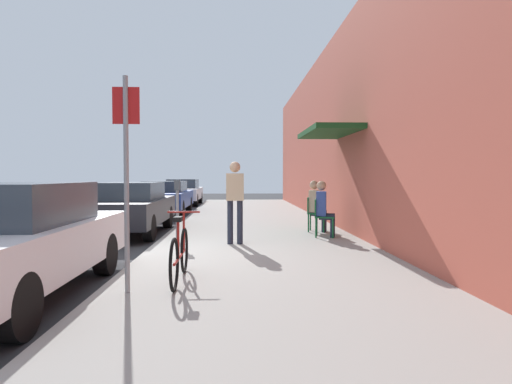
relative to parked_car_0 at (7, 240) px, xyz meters
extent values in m
plane|color=#2D2D30|center=(1.10, 2.54, -0.74)|extent=(60.00, 60.00, 0.00)
cube|color=#9E9B93|center=(3.35, 4.54, -0.68)|extent=(4.50, 32.00, 0.12)
cube|color=#BC5442|center=(5.75, 4.54, 2.03)|extent=(0.30, 32.00, 5.54)
cube|color=#19471E|center=(5.05, 5.11, 1.86)|extent=(1.10, 2.80, 0.12)
cube|color=silver|center=(0.00, -0.04, -0.12)|extent=(1.80, 4.40, 0.61)
cube|color=#333D47|center=(0.00, 0.11, 0.44)|extent=(1.48, 2.11, 0.51)
cylinder|color=black|center=(0.79, 1.33, -0.42)|extent=(0.22, 0.64, 0.64)
cylinder|color=black|center=(-0.79, 1.33, -0.42)|extent=(0.22, 0.64, 0.64)
cylinder|color=black|center=(0.79, -1.40, -0.42)|extent=(0.22, 0.64, 0.64)
cube|color=black|center=(0.00, 6.12, -0.12)|extent=(1.80, 4.40, 0.60)
cube|color=#333D47|center=(0.00, 6.27, 0.40)|extent=(1.48, 2.11, 0.44)
cylinder|color=black|center=(0.79, 7.48, -0.42)|extent=(0.22, 0.64, 0.64)
cylinder|color=black|center=(-0.79, 7.48, -0.42)|extent=(0.22, 0.64, 0.64)
cylinder|color=black|center=(0.79, 4.75, -0.42)|extent=(0.22, 0.64, 0.64)
cylinder|color=black|center=(-0.79, 4.75, -0.42)|extent=(0.22, 0.64, 0.64)
cube|color=navy|center=(0.00, 11.90, -0.13)|extent=(1.80, 4.40, 0.58)
cube|color=#333D47|center=(0.00, 12.05, 0.37)|extent=(1.48, 2.11, 0.42)
cylinder|color=black|center=(0.79, 13.26, -0.42)|extent=(0.22, 0.64, 0.64)
cylinder|color=black|center=(-0.79, 13.26, -0.42)|extent=(0.22, 0.64, 0.64)
cylinder|color=black|center=(0.79, 10.53, -0.42)|extent=(0.22, 0.64, 0.64)
cylinder|color=black|center=(-0.79, 10.53, -0.42)|extent=(0.22, 0.64, 0.64)
cube|color=silver|center=(0.00, 17.74, -0.13)|extent=(1.80, 4.40, 0.57)
cube|color=#333D47|center=(0.00, 17.89, 0.39)|extent=(1.48, 2.11, 0.46)
cylinder|color=black|center=(0.79, 19.10, -0.42)|extent=(0.22, 0.64, 0.64)
cylinder|color=black|center=(-0.79, 19.10, -0.42)|extent=(0.22, 0.64, 0.64)
cylinder|color=black|center=(0.79, 16.38, -0.42)|extent=(0.22, 0.64, 0.64)
cylinder|color=black|center=(-0.79, 16.38, -0.42)|extent=(0.22, 0.64, 0.64)
cylinder|color=slate|center=(1.55, 3.97, -0.07)|extent=(0.07, 0.07, 1.10)
cube|color=#383D42|center=(1.55, 3.97, 0.59)|extent=(0.12, 0.10, 0.22)
cylinder|color=gray|center=(1.50, -0.17, 0.68)|extent=(0.06, 0.06, 2.60)
cube|color=red|center=(1.50, -0.15, 1.63)|extent=(0.32, 0.02, 0.44)
torus|color=black|center=(2.06, 0.87, -0.29)|extent=(0.04, 0.66, 0.66)
torus|color=black|center=(2.06, -0.18, -0.29)|extent=(0.04, 0.66, 0.66)
cylinder|color=maroon|center=(2.06, 0.35, -0.29)|extent=(0.04, 1.05, 0.04)
cylinder|color=maroon|center=(2.06, 0.20, -0.04)|extent=(0.04, 0.04, 0.50)
cube|color=black|center=(2.06, 0.20, 0.23)|extent=(0.10, 0.20, 0.06)
cylinder|color=maroon|center=(2.06, 0.82, -0.01)|extent=(0.03, 0.03, 0.56)
cylinder|color=maroon|center=(2.06, 0.82, 0.27)|extent=(0.46, 0.03, 0.03)
cylinder|color=#14592D|center=(5.09, 4.64, -0.39)|extent=(0.04, 0.04, 0.45)
cylinder|color=#14592D|center=(5.00, 4.27, -0.39)|extent=(0.04, 0.04, 0.45)
cylinder|color=#14592D|center=(4.72, 4.73, -0.39)|extent=(0.04, 0.04, 0.45)
cylinder|color=#14592D|center=(4.63, 4.36, -0.39)|extent=(0.04, 0.04, 0.45)
cube|color=#14592D|center=(4.86, 4.50, -0.15)|extent=(0.53, 0.53, 0.03)
cube|color=#14592D|center=(4.66, 4.55, 0.05)|extent=(0.13, 0.43, 0.40)
cylinder|color=#232838|center=(5.05, 4.55, -0.38)|extent=(0.11, 0.11, 0.47)
cylinder|color=#232838|center=(4.93, 4.58, -0.15)|extent=(0.38, 0.22, 0.14)
cylinder|color=#232838|center=(5.01, 4.36, -0.38)|extent=(0.11, 0.11, 0.47)
cylinder|color=#232838|center=(4.88, 4.39, -0.15)|extent=(0.38, 0.22, 0.14)
cube|color=#334C99|center=(4.78, 4.52, 0.15)|extent=(0.30, 0.40, 0.56)
sphere|color=tan|center=(4.78, 4.52, 0.56)|extent=(0.22, 0.22, 0.22)
cylinder|color=#14592D|center=(5.09, 5.60, -0.39)|extent=(0.04, 0.04, 0.45)
cylinder|color=#14592D|center=(4.98, 5.23, -0.39)|extent=(0.04, 0.04, 0.45)
cylinder|color=#14592D|center=(4.73, 5.71, -0.39)|extent=(0.04, 0.04, 0.45)
cylinder|color=#14592D|center=(4.62, 5.34, -0.39)|extent=(0.04, 0.04, 0.45)
cube|color=#14592D|center=(4.86, 5.47, -0.15)|extent=(0.55, 0.55, 0.03)
cube|color=#14592D|center=(4.66, 5.53, 0.05)|extent=(0.16, 0.43, 0.40)
cylinder|color=#232838|center=(5.06, 5.51, -0.38)|extent=(0.11, 0.11, 0.47)
cylinder|color=#232838|center=(4.93, 5.55, -0.15)|extent=(0.39, 0.24, 0.14)
cylinder|color=#232838|center=(5.00, 5.32, -0.38)|extent=(0.11, 0.11, 0.47)
cylinder|color=#232838|center=(4.88, 5.36, -0.15)|extent=(0.39, 0.24, 0.14)
cube|color=#CCB28C|center=(4.78, 5.49, 0.15)|extent=(0.31, 0.41, 0.56)
sphere|color=tan|center=(4.78, 5.49, 0.56)|extent=(0.22, 0.22, 0.22)
cylinder|color=#232838|center=(2.69, 3.53, -0.17)|extent=(0.12, 0.12, 0.90)
cylinder|color=#232838|center=(2.89, 3.53, -0.17)|extent=(0.12, 0.12, 0.90)
cube|color=#CCB28C|center=(2.79, 3.53, 0.56)|extent=(0.36, 0.22, 0.56)
sphere|color=tan|center=(2.79, 3.53, 0.97)|extent=(0.22, 0.22, 0.22)
camera|label=1|loc=(2.82, -5.49, 0.79)|focal=30.75mm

